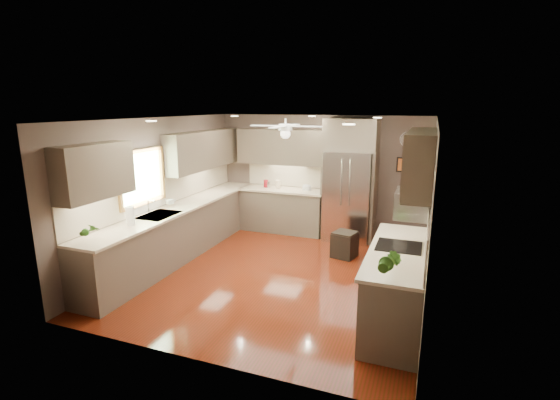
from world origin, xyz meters
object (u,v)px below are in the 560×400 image
Objects in this scene: microwave at (412,204)px; paper_towel at (130,216)px; canister_a at (266,184)px; soap_bottle at (171,201)px; potted_plant_right at (390,263)px; canister_c at (278,184)px; bowl at (306,189)px; stool at (345,244)px; refrigerator at (349,182)px; canister_b at (269,184)px; potted_plant_left at (89,230)px.

microwave is 4.05m from paper_towel.
canister_a is 2.37m from soap_bottle.
canister_a is at bearing 127.15° from potted_plant_right.
paper_towel is (-0.82, -3.36, 0.06)m from canister_a.
canister_a is 0.95× the size of canister_c.
bowl is at bearing 117.77° from potted_plant_right.
canister_c is at bearing 124.51° from potted_plant_right.
soap_bottle is at bearing -130.60° from bowl.
potted_plant_right is 3.18m from stool.
refrigerator is at bearing 37.11° from soap_bottle.
soap_bottle is at bearing -113.20° from canister_a.
soap_bottle is at bearing -114.79° from canister_b.
bowl is at bearing -0.34° from canister_a.
paper_towel is (-1.11, -3.35, 0.05)m from canister_c.
canister_c is (0.22, -0.01, 0.02)m from canister_b.
soap_bottle reaches higher than bowl.
canister_c is 0.47× the size of potted_plant_right.
microwave reaches higher than canister_c.
canister_a is 0.81× the size of bowl.
microwave is at bearing 83.80° from potted_plant_right.
canister_b is 2.37m from stool.
refrigerator is at bearing -2.35° from canister_b.
paper_towel is (-3.99, -0.58, -0.40)m from microwave.
microwave is (1.33, -2.71, 0.29)m from refrigerator.
potted_plant_right reaches higher than soap_bottle.
bowl is at bearing 67.42° from potted_plant_left.
potted_plant_left is at bearing -112.58° from bowl.
refrigerator is (1.78, -0.07, 0.18)m from canister_b.
bowl is at bearing -0.03° from canister_b.
potted_plant_left is at bearing -100.90° from canister_a.
potted_plant_right is at bearing -24.70° from soap_bottle.
soap_bottle is 3.22m from stool.
bowl is 3.61m from microwave.
potted_plant_left is at bearing -104.73° from canister_c.
microwave is at bearing -41.88° from canister_b.
paper_towel is at bearing 91.02° from potted_plant_left.
canister_b is 0.41× the size of paper_towel.
canister_c is at bearing -2.67° from canister_a.
refrigerator is (1.85, -0.08, 0.17)m from canister_a.
canister_b is 4.26m from potted_plant_left.
canister_b is at bearing 177.65° from refrigerator.
refrigerator is 3.03m from microwave.
soap_bottle is at bearing -119.48° from canister_c.
microwave is at bearing -8.36° from soap_bottle.
potted_plant_left is 4.23m from microwave.
refrigerator is (1.56, -0.06, 0.16)m from canister_c.
potted_plant_right reaches higher than paper_towel.
paper_towel reaches higher than soap_bottle.
potted_plant_left is 0.88× the size of potted_plant_right.
potted_plant_left is 0.13× the size of refrigerator.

